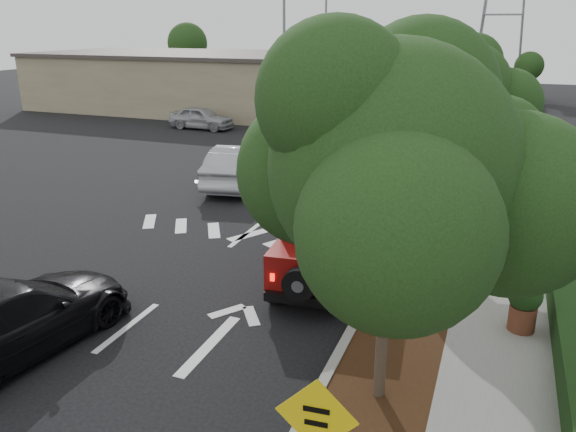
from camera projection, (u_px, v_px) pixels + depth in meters
The scene contains 18 objects.
ground at pixel (127, 327), 12.12m from camera, with size 120.00×120.00×0.00m, color black.
curb at pixel (423, 196), 21.14m from camera, with size 0.20×70.00×0.15m, color #9E9B93.
planting_strip at pixel (451, 199), 20.81m from camera, with size 1.80×70.00×0.12m, color black.
sidewalk at pixel (505, 204), 20.17m from camera, with size 2.00×70.00×0.12m, color gray.
hedge at pixel (549, 200), 19.58m from camera, with size 0.80×70.00×0.80m, color black.
commercial_building at pixel (189, 81), 43.39m from camera, with size 22.00×12.00×4.00m, color gray.
transmission_tower at pixel (494, 94), 52.50m from camera, with size 7.00×4.00×28.00m, color slate, non-canonical shape.
street_tree_near at pixel (378, 400), 9.79m from camera, with size 3.80×3.80×5.92m, color black, non-canonical shape.
street_tree_mid at pixel (431, 254), 15.97m from camera, with size 3.20×3.20×5.32m, color black, non-canonical shape.
street_tree_far at pixel (453, 193), 21.71m from camera, with size 3.40×3.40×5.62m, color black, non-canonical shape.
light_pole_a at pixel (284, 123), 37.29m from camera, with size 2.00×0.22×9.00m, color slate, non-canonical shape.
light_pole_b at pixel (324, 100), 48.23m from camera, with size 2.00×0.22×9.00m, color slate, non-canonical shape.
red_jeep at pixel (321, 244), 13.98m from camera, with size 2.05×4.02×2.00m.
silver_suv_ahead at pixel (337, 204), 17.71m from camera, with size 2.77×6.00×1.67m, color #9DA0A4.
black_suv_oncoming at pixel (10, 319), 10.96m from camera, with size 2.11×5.18×1.50m, color black.
silver_sedan_oncoming at pixel (239, 165), 22.53m from camera, with size 1.75×5.02×1.65m, color #A4A5AB.
parked_suv at pixel (201, 118), 34.82m from camera, with size 1.64×4.07×1.39m, color #A4A6AC.
terracotta_planter at pixel (525, 300), 11.58m from camera, with size 0.69×0.69×1.21m.
Camera 1 is at (7.07, -8.74, 6.21)m, focal length 35.00 mm.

